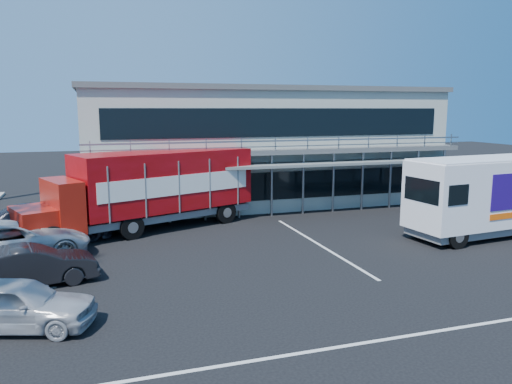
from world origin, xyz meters
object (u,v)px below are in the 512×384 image
object	(u,v)px
white_van	(485,195)
parked_car_b	(32,266)
red_truck	(151,187)
parked_car_a	(17,304)

from	to	relation	value
white_van	parked_car_b	distance (m)	19.55
red_truck	parked_car_a	bearing A→B (deg)	-135.36
red_truck	parked_car_a	xyz separation A→B (m)	(-4.76, -10.55, -1.43)
white_van	parked_car_a	distance (m)	20.01
parked_car_a	parked_car_b	xyz separation A→B (m)	(0.00, 3.53, -0.01)
white_van	parked_car_b	bearing A→B (deg)	176.81
parked_car_b	red_truck	bearing A→B (deg)	-45.82
red_truck	white_van	distance (m)	15.99
red_truck	parked_car_b	size ratio (longest dim) A/B	2.77
red_truck	parked_car_b	xyz separation A→B (m)	(-4.76, -7.01, -1.44)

